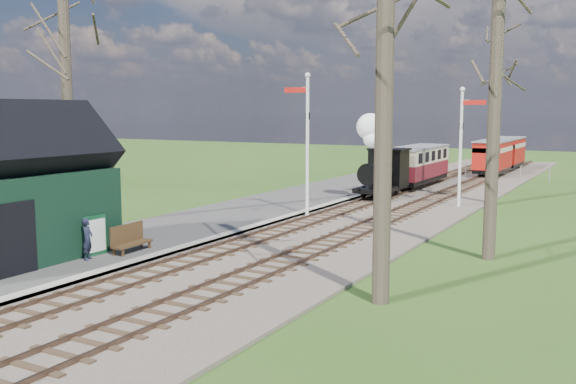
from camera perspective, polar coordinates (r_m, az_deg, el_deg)
name	(u,v)px	position (r m, az deg, el deg)	size (l,w,h in m)	color
distant_hills	(526,300)	(76.32, 20.37, -9.03)	(114.40, 48.00, 22.02)	#385B23
ballast_bed	(398,203)	(32.41, 9.77, -0.97)	(8.00, 60.00, 0.10)	brown
track_near	(374,200)	(32.85, 7.63, -0.73)	(1.60, 60.00, 0.15)	brown
track_far	(424,204)	(32.00, 11.97, -1.04)	(1.60, 60.00, 0.15)	brown
platform	(227,218)	(27.46, -5.42, -2.27)	(5.00, 44.00, 0.20)	#474442
coping_strip	(274,222)	(26.24, -1.27, -2.68)	(0.40, 44.00, 0.21)	#B2AD9E
station_shed	(10,192)	(20.46, -23.50, 0.00)	(3.25, 6.30, 4.78)	black
semaphore_near	(306,134)	(27.40, 1.61, 5.14)	(1.22, 0.24, 6.22)	silver
semaphore_far	(462,138)	(31.23, 15.24, 4.66)	(1.22, 0.24, 5.72)	silver
bare_trees	(280,93)	(21.21, -0.74, 8.80)	(15.51, 22.39, 12.00)	#382D23
fence_line	(453,170)	(45.96, 14.43, 1.94)	(12.60, 0.08, 1.00)	slate
locomotive	(381,162)	(33.51, 8.26, 2.67)	(1.72, 4.01, 4.30)	black
coach	(417,164)	(39.26, 11.43, 2.49)	(2.00, 6.87, 2.11)	black
red_carriage_a	(493,157)	(47.16, 17.74, 3.02)	(1.93, 4.79, 2.04)	black
red_carriage_b	(508,152)	(52.55, 18.94, 3.38)	(1.93, 4.79, 2.04)	black
sign_board	(95,235)	(20.64, -16.77, -3.72)	(0.15, 0.85, 1.23)	#0D4021
bench	(129,239)	(20.92, -13.92, -4.05)	(0.54, 1.56, 0.88)	#432E18
person	(87,239)	(20.10, -17.40, -4.00)	(0.46, 0.30, 1.26)	#1B1E31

